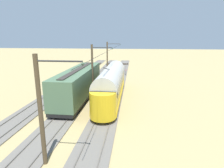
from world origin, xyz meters
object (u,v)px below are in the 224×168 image
vintage_streetcar (111,82)px  switch_stand (126,72)px  catenary_pole_mid_far (42,110)px  track_end_bumper (77,76)px  boxcar_adjacent (79,83)px  catenary_pole_foreground (108,58)px  catenary_pole_mid_near (93,70)px

vintage_streetcar → switch_stand: size_ratio=13.23×
vintage_streetcar → catenary_pole_mid_far: 13.85m
vintage_streetcar → track_end_bumper: size_ratio=9.08×
catenary_pole_mid_far → track_end_bumper: 26.51m
boxcar_adjacent → catenary_pole_foreground: (-1.56, -16.12, 1.53)m
catenary_pole_mid_far → track_end_bumper: (5.75, -25.67, -3.30)m
catenary_pole_mid_near → catenary_pole_mid_far: size_ratio=1.00×
catenary_pole_mid_far → switch_stand: catenary_pole_mid_far is taller
switch_stand → track_end_bumper: size_ratio=0.69×
vintage_streetcar → catenary_pole_mid_far: (2.65, 13.52, 1.44)m
boxcar_adjacent → catenary_pole_mid_near: 2.64m
catenary_pole_mid_near → catenary_pole_mid_far: 14.64m
catenary_pole_foreground → catenary_pole_mid_near: same height
catenary_pole_mid_far → catenary_pole_mid_near: bearing=-90.0°
boxcar_adjacent → switch_stand: bearing=-108.4°
track_end_bumper → switch_stand: bearing=-158.4°
catenary_pole_mid_far → switch_stand: size_ratio=5.72×
vintage_streetcar → catenary_pole_mid_near: (2.65, -1.13, 1.44)m
catenary_pole_mid_near → boxcar_adjacent: bearing=43.5°
vintage_streetcar → switch_stand: vintage_streetcar is taller
catenary_pole_foreground → switch_stand: catenary_pole_foreground is taller
vintage_streetcar → catenary_pole_mid_far: size_ratio=2.31×
vintage_streetcar → track_end_bumper: bearing=-55.3°
boxcar_adjacent → vintage_streetcar: bearing=-175.3°
catenary_pole_foreground → track_end_bumper: catenary_pole_foreground is taller
catenary_pole_mid_near → track_end_bumper: 12.86m
boxcar_adjacent → catenary_pole_mid_near: size_ratio=2.01×
catenary_pole_mid_near → vintage_streetcar: bearing=156.9°
catenary_pole_foreground → boxcar_adjacent: bearing=84.5°
catenary_pole_mid_near → track_end_bumper: size_ratio=3.92×
boxcar_adjacent → switch_stand: size_ratio=11.49×
catenary_pole_foreground → catenary_pole_mid_far: 29.29m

